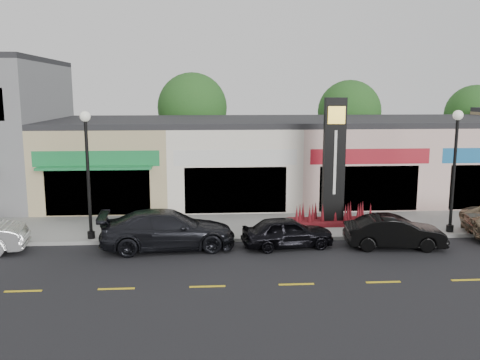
{
  "coord_description": "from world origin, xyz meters",
  "views": [
    {
      "loc": [
        -2.98,
        -19.1,
        6.43
      ],
      "look_at": [
        -1.44,
        4.0,
        2.37
      ],
      "focal_mm": 38.0,
      "sensor_mm": 36.0,
      "label": 1
    }
  ],
  "objects_px": {
    "pylon_sign": "(333,180)",
    "car_black_conv": "(394,232)",
    "lamp_east_near": "(455,159)",
    "car_black_sedan": "(287,232)",
    "lamp_west_near": "(87,162)",
    "car_dark_sedan": "(168,230)"
  },
  "relations": [
    {
      "from": "lamp_west_near",
      "to": "pylon_sign",
      "type": "distance_m",
      "value": 11.19
    },
    {
      "from": "pylon_sign",
      "to": "lamp_east_near",
      "type": "bearing_deg",
      "value": -18.75
    },
    {
      "from": "lamp_east_near",
      "to": "car_black_sedan",
      "type": "bearing_deg",
      "value": -170.05
    },
    {
      "from": "car_dark_sedan",
      "to": "lamp_east_near",
      "type": "bearing_deg",
      "value": -89.22
    },
    {
      "from": "car_dark_sedan",
      "to": "car_black_sedan",
      "type": "bearing_deg",
      "value": -96.36
    },
    {
      "from": "pylon_sign",
      "to": "car_black_sedan",
      "type": "height_order",
      "value": "pylon_sign"
    },
    {
      "from": "pylon_sign",
      "to": "car_black_conv",
      "type": "bearing_deg",
      "value": -62.58
    },
    {
      "from": "car_dark_sedan",
      "to": "car_black_sedan",
      "type": "xyz_separation_m",
      "value": [
        4.96,
        -0.15,
        -0.16
      ]
    },
    {
      "from": "car_dark_sedan",
      "to": "car_black_sedan",
      "type": "relative_size",
      "value": 1.46
    },
    {
      "from": "pylon_sign",
      "to": "car_black_conv",
      "type": "xyz_separation_m",
      "value": [
        1.77,
        -3.42,
        -1.61
      ]
    },
    {
      "from": "pylon_sign",
      "to": "lamp_west_near",
      "type": "bearing_deg",
      "value": -171.23
    },
    {
      "from": "lamp_east_near",
      "to": "car_black_conv",
      "type": "bearing_deg",
      "value": -151.98
    },
    {
      "from": "lamp_east_near",
      "to": "car_dark_sedan",
      "type": "relative_size",
      "value": 0.99
    },
    {
      "from": "car_dark_sedan",
      "to": "car_black_sedan",
      "type": "height_order",
      "value": "car_dark_sedan"
    },
    {
      "from": "car_black_sedan",
      "to": "car_black_conv",
      "type": "xyz_separation_m",
      "value": [
        4.42,
        -0.38,
        0.02
      ]
    },
    {
      "from": "lamp_east_near",
      "to": "car_dark_sedan",
      "type": "bearing_deg",
      "value": -174.6
    },
    {
      "from": "pylon_sign",
      "to": "car_black_sedan",
      "type": "relative_size",
      "value": 1.58
    },
    {
      "from": "lamp_east_near",
      "to": "car_black_conv",
      "type": "relative_size",
      "value": 1.35
    },
    {
      "from": "car_black_conv",
      "to": "car_dark_sedan",
      "type": "bearing_deg",
      "value": 92.16
    },
    {
      "from": "lamp_west_near",
      "to": "car_black_sedan",
      "type": "distance_m",
      "value": 8.92
    },
    {
      "from": "lamp_east_near",
      "to": "pylon_sign",
      "type": "height_order",
      "value": "pylon_sign"
    },
    {
      "from": "lamp_west_near",
      "to": "car_dark_sedan",
      "type": "xyz_separation_m",
      "value": [
        3.39,
        -1.19,
        -2.67
      ]
    }
  ]
}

